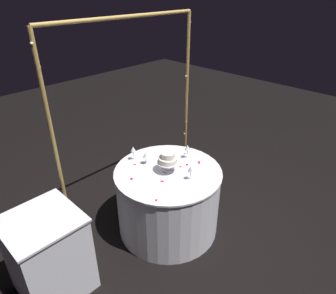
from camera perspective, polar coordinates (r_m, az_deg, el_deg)
ground_plane at (r=3.55m, az=0.00°, el=-14.71°), size 12.00×12.00×0.00m
decorative_arch at (r=3.15m, az=-7.07°, el=9.15°), size 1.82×0.06×2.19m
main_table at (r=3.31m, az=0.00°, el=-9.99°), size 1.11×1.11×0.75m
side_table at (r=2.91m, az=-21.61°, el=-18.51°), size 0.58×0.58×0.80m
tiered_cake at (r=3.01m, az=-0.01°, el=-2.33°), size 0.22×0.22×0.22m
wine_glass_0 at (r=3.15m, az=-4.22°, el=-1.56°), size 0.07×0.07×0.14m
wine_glass_1 at (r=2.91m, az=4.28°, el=-4.32°), size 0.06×0.06×0.15m
wine_glass_2 at (r=3.23m, az=-6.62°, el=-0.59°), size 0.06×0.06×0.16m
wine_glass_3 at (r=3.25m, az=3.69°, el=-0.23°), size 0.06×0.06×0.16m
rose_petal_0 at (r=3.25m, az=5.91°, el=-2.76°), size 0.03×0.03×0.00m
rose_petal_1 at (r=3.15m, az=2.38°, el=-3.74°), size 0.03×0.03×0.00m
rose_petal_2 at (r=3.23m, az=5.89°, el=-2.98°), size 0.05×0.05×0.00m
rose_petal_3 at (r=2.93m, az=-1.12°, el=-6.50°), size 0.04×0.05×0.00m
rose_petal_4 at (r=3.20m, az=-6.32°, el=-3.32°), size 0.04×0.04×0.00m
rose_petal_5 at (r=3.19m, az=3.62°, el=-3.35°), size 0.04×0.03×0.00m
rose_petal_6 at (r=2.99m, az=-6.93°, el=-6.02°), size 0.05×0.05×0.00m
rose_petal_7 at (r=3.36m, az=0.68°, el=-1.51°), size 0.02×0.03×0.00m
rose_petal_8 at (r=2.70m, az=-2.25°, el=-10.03°), size 0.04×0.04×0.00m
rose_petal_9 at (r=3.39m, az=3.18°, el=-1.26°), size 0.03×0.02×0.00m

